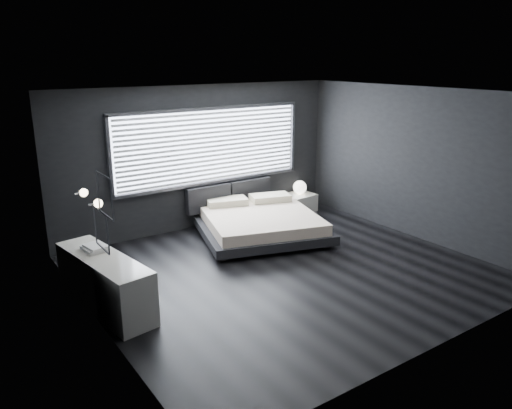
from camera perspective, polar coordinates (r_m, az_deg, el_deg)
room at (r=7.65m, az=3.61°, el=2.09°), size 6.04×6.00×2.80m
window at (r=9.91m, az=-5.14°, el=6.65°), size 4.14×0.09×1.52m
headboard at (r=10.28m, az=-3.03°, el=1.11°), size 1.96×0.16×0.52m
sconce_near at (r=6.35m, az=-17.62°, el=0.12°), size 0.18×0.11×0.11m
sconce_far at (r=6.90m, az=-19.12°, el=1.29°), size 0.18×0.11×0.11m
wall_art_upper at (r=5.70m, az=-16.90°, el=0.97°), size 0.01×0.48×0.48m
wall_art_lower at (r=6.07m, az=-17.27°, el=-2.79°), size 0.01×0.48×0.48m
bed at (r=9.51m, az=0.49°, el=-2.06°), size 2.78×2.71×0.58m
nightstand at (r=11.09m, az=4.92°, el=0.21°), size 0.70×0.60×0.38m
orb_lamp at (r=11.05m, az=5.02°, el=1.97°), size 0.30×0.30×0.30m
dresser at (r=7.13m, az=-16.85°, el=-8.52°), size 0.80×1.92×0.75m
book_stack at (r=7.24m, az=-17.91°, el=-4.71°), size 0.32×0.40×0.08m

